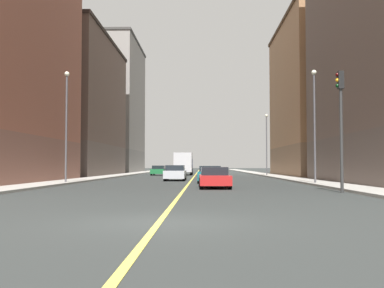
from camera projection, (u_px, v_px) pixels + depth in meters
The scene contains 16 objects.
ground_plane at pixel (159, 222), 11.35m from camera, with size 400.00×400.00×0.00m, color #2A2E2D.
sidewalk_left at pixel (270, 175), 60.06m from camera, with size 2.50×168.00×0.15m, color #9E9B93.
sidewalk_right at pixel (120, 175), 60.51m from camera, with size 2.50×168.00×0.15m, color #9E9B93.
lane_center_stripe at pixel (195, 176), 60.28m from camera, with size 0.16×154.00×0.01m, color #E5D14C.
building_left_mid at pixel (326, 99), 58.12m from camera, with size 11.33×21.73×19.36m.
building_right_midblock at pixel (69, 107), 60.87m from camera, with size 11.33×23.97×17.89m.
building_right_distant at pixel (109, 108), 86.65m from camera, with size 11.33×20.78×24.16m.
traffic_light_left_near at pixel (341, 114), 23.58m from camera, with size 0.40×0.32×6.16m.
street_lamp_left_near at pixel (314, 115), 33.36m from camera, with size 0.36×0.36×8.09m.
street_lamp_right_near at pixel (66, 116), 34.55m from camera, with size 0.36×0.36×8.22m.
street_lamp_left_far at pixel (267, 138), 58.49m from camera, with size 0.36×0.36×7.65m.
car_green at pixel (159, 171), 63.36m from camera, with size 1.98×4.16×1.33m.
car_teal at pixel (210, 174), 36.36m from camera, with size 1.98×4.34×1.33m.
car_red at pixel (214, 178), 28.23m from camera, with size 1.95×4.39×1.27m.
car_silver at pixel (175, 173), 41.85m from camera, with size 1.89×4.58×1.38m.
box_truck at pixel (184, 163), 64.84m from camera, with size 2.50×6.99×3.05m.
Camera 1 is at (1.07, -11.40, 1.40)m, focal length 43.61 mm.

